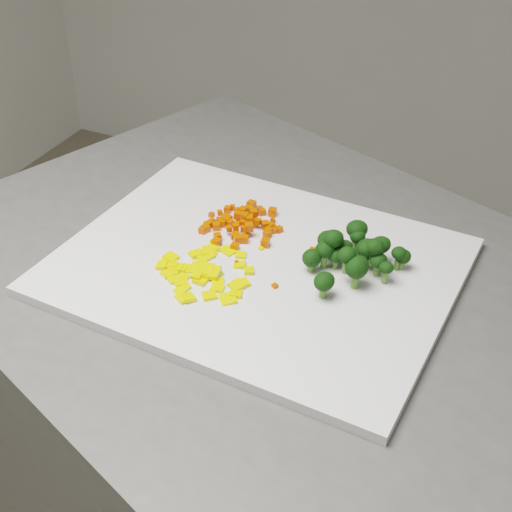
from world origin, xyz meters
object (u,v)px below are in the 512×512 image
at_px(cutting_board, 256,266).
at_px(carrot_pile, 242,219).
at_px(pepper_pile, 208,271).
at_px(broccoli_pile, 352,252).
at_px(counter_block, 276,490).

relative_size(cutting_board, carrot_pile, 4.50).
relative_size(cutting_board, pepper_pile, 3.88).
xyz_separation_m(cutting_board, pepper_pile, (-0.04, -0.05, 0.02)).
xyz_separation_m(pepper_pile, broccoli_pile, (0.16, 0.08, 0.02)).
bearing_deg(pepper_pile, counter_block, 33.18).
xyz_separation_m(counter_block, cutting_board, (-0.04, 0.00, 0.46)).
relative_size(counter_block, broccoli_pile, 7.37).
bearing_deg(carrot_pile, pepper_pile, -85.67).
xyz_separation_m(cutting_board, carrot_pile, (-0.05, 0.06, 0.02)).
bearing_deg(broccoli_pile, cutting_board, -165.37).
xyz_separation_m(counter_block, carrot_pile, (-0.09, 0.07, 0.48)).
bearing_deg(pepper_pile, broccoli_pile, 27.46).
bearing_deg(pepper_pile, carrot_pile, 94.33).
xyz_separation_m(carrot_pile, broccoli_pile, (0.17, -0.03, 0.02)).
bearing_deg(carrot_pile, cutting_board, -51.53).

